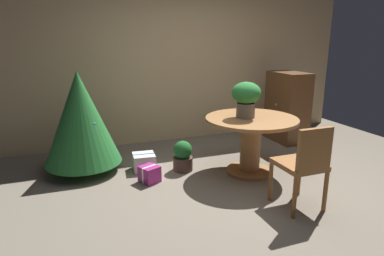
# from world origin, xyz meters

# --- Properties ---
(ground_plane) EXTENTS (6.60, 6.60, 0.00)m
(ground_plane) POSITION_xyz_m (0.00, 0.00, 0.00)
(ground_plane) COLOR #756B5B
(back_wall_panel) EXTENTS (6.00, 0.10, 2.60)m
(back_wall_panel) POSITION_xyz_m (0.00, 2.20, 1.30)
(back_wall_panel) COLOR tan
(back_wall_panel) RESTS_ON ground_plane
(round_dining_table) EXTENTS (1.15, 1.15, 0.73)m
(round_dining_table) POSITION_xyz_m (0.31, 0.41, 0.49)
(round_dining_table) COLOR #9E6B3D
(round_dining_table) RESTS_ON ground_plane
(flower_vase) EXTENTS (0.36, 0.36, 0.44)m
(flower_vase) POSITION_xyz_m (0.24, 0.46, 0.99)
(flower_vase) COLOR #665B51
(flower_vase) RESTS_ON round_dining_table
(wooden_chair_near) EXTENTS (0.41, 0.45, 0.89)m
(wooden_chair_near) POSITION_xyz_m (0.31, -0.61, 0.50)
(wooden_chair_near) COLOR brown
(wooden_chair_near) RESTS_ON ground_plane
(holiday_tree) EXTENTS (0.96, 0.96, 1.31)m
(holiday_tree) POSITION_xyz_m (-1.68, 1.21, 0.72)
(holiday_tree) COLOR brown
(holiday_tree) RESTS_ON ground_plane
(gift_box_purple) EXTENTS (0.27, 0.28, 0.20)m
(gift_box_purple) POSITION_xyz_m (-0.97, 0.59, 0.10)
(gift_box_purple) COLOR #9E287A
(gift_box_purple) RESTS_ON ground_plane
(gift_box_cream) EXTENTS (0.30, 0.30, 0.22)m
(gift_box_cream) POSITION_xyz_m (-0.95, 0.99, 0.11)
(gift_box_cream) COLOR silver
(gift_box_cream) RESTS_ON ground_plane
(wooden_cabinet) EXTENTS (0.46, 0.71, 1.15)m
(wooden_cabinet) POSITION_xyz_m (1.59, 1.43, 0.57)
(wooden_cabinet) COLOR brown
(wooden_cabinet) RESTS_ON ground_plane
(potted_plant) EXTENTS (0.26, 0.26, 0.40)m
(potted_plant) POSITION_xyz_m (-0.47, 0.79, 0.19)
(potted_plant) COLOR #4C382D
(potted_plant) RESTS_ON ground_plane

